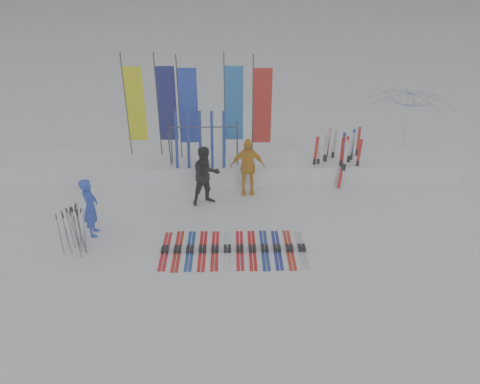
{
  "coord_description": "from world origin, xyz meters",
  "views": [
    {
      "loc": [
        0.0,
        -8.84,
        6.63
      ],
      "look_at": [
        0.2,
        1.6,
        1.0
      ],
      "focal_mm": 35.0,
      "sensor_mm": 36.0,
      "label": 1
    }
  ],
  "objects_px": {
    "person_blue": "(90,207)",
    "ski_row": "(233,249)",
    "ski_rack": "(204,140)",
    "person_yellow": "(247,167)",
    "person_black": "(206,176)",
    "tent_canopy": "(406,127)"
  },
  "relations": [
    {
      "from": "person_black",
      "to": "ski_rack",
      "type": "xyz_separation_m",
      "value": [
        -0.11,
        1.39,
        0.52
      ]
    },
    {
      "from": "person_blue",
      "to": "person_black",
      "type": "relative_size",
      "value": 0.91
    },
    {
      "from": "person_blue",
      "to": "ski_row",
      "type": "bearing_deg",
      "value": -108.64
    },
    {
      "from": "person_blue",
      "to": "person_black",
      "type": "xyz_separation_m",
      "value": [
        2.81,
        1.54,
        0.08
      ]
    },
    {
      "from": "person_black",
      "to": "tent_canopy",
      "type": "height_order",
      "value": "tent_canopy"
    },
    {
      "from": "person_yellow",
      "to": "person_black",
      "type": "bearing_deg",
      "value": -155.18
    },
    {
      "from": "tent_canopy",
      "to": "ski_row",
      "type": "xyz_separation_m",
      "value": [
        -5.7,
        -5.09,
        -1.21
      ]
    },
    {
      "from": "person_yellow",
      "to": "person_blue",
      "type": "bearing_deg",
      "value": -153.64
    },
    {
      "from": "person_yellow",
      "to": "ski_rack",
      "type": "distance_m",
      "value": 1.6
    },
    {
      "from": "tent_canopy",
      "to": "ski_rack",
      "type": "bearing_deg",
      "value": -168.23
    },
    {
      "from": "person_blue",
      "to": "person_yellow",
      "type": "height_order",
      "value": "person_yellow"
    },
    {
      "from": "person_black",
      "to": "ski_rack",
      "type": "height_order",
      "value": "ski_rack"
    },
    {
      "from": "person_blue",
      "to": "ski_rack",
      "type": "height_order",
      "value": "ski_rack"
    },
    {
      "from": "person_black",
      "to": "ski_row",
      "type": "bearing_deg",
      "value": -96.47
    },
    {
      "from": "person_black",
      "to": "ski_rack",
      "type": "distance_m",
      "value": 1.49
    },
    {
      "from": "person_black",
      "to": "ski_row",
      "type": "height_order",
      "value": "person_black"
    },
    {
      "from": "person_blue",
      "to": "ski_row",
      "type": "xyz_separation_m",
      "value": [
        3.55,
        -0.8,
        -0.74
      ]
    },
    {
      "from": "person_blue",
      "to": "person_yellow",
      "type": "relative_size",
      "value": 0.91
    },
    {
      "from": "ski_row",
      "to": "ski_rack",
      "type": "distance_m",
      "value": 4.05
    },
    {
      "from": "person_blue",
      "to": "ski_row",
      "type": "distance_m",
      "value": 3.71
    },
    {
      "from": "person_blue",
      "to": "person_black",
      "type": "distance_m",
      "value": 3.2
    },
    {
      "from": "person_blue",
      "to": "tent_canopy",
      "type": "distance_m",
      "value": 10.21
    }
  ]
}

